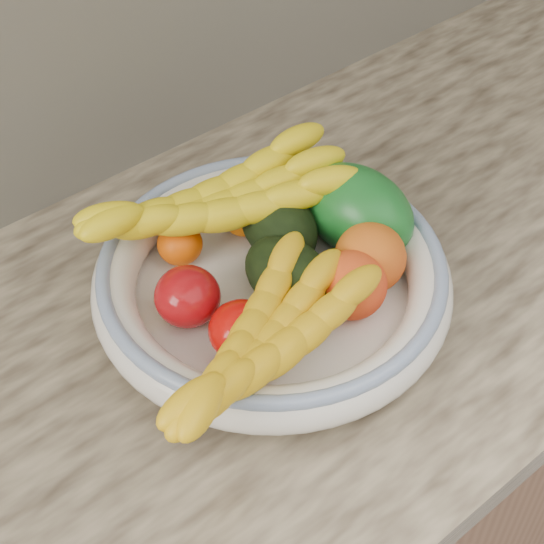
{
  "coord_description": "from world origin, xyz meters",
  "views": [
    {
      "loc": [
        -0.4,
        1.18,
        1.6
      ],
      "look_at": [
        0.0,
        1.66,
        0.96
      ],
      "focal_mm": 55.0,
      "sensor_mm": 36.0,
      "label": 1
    }
  ],
  "objects_px": {
    "banana_bunch_back": "(217,208)",
    "fruit_bowl": "(272,279)",
    "green_mango": "(357,211)",
    "banana_bunch_front": "(264,348)"
  },
  "relations": [
    {
      "from": "fruit_bowl",
      "to": "banana_bunch_back",
      "type": "height_order",
      "value": "banana_bunch_back"
    },
    {
      "from": "green_mango",
      "to": "banana_bunch_back",
      "type": "relative_size",
      "value": 0.43
    },
    {
      "from": "fruit_bowl",
      "to": "green_mango",
      "type": "height_order",
      "value": "green_mango"
    },
    {
      "from": "banana_bunch_front",
      "to": "fruit_bowl",
      "type": "bearing_deg",
      "value": 28.76
    },
    {
      "from": "green_mango",
      "to": "banana_bunch_back",
      "type": "height_order",
      "value": "green_mango"
    },
    {
      "from": "banana_bunch_back",
      "to": "banana_bunch_front",
      "type": "bearing_deg",
      "value": -100.23
    },
    {
      "from": "fruit_bowl",
      "to": "banana_bunch_front",
      "type": "distance_m",
      "value": 0.13
    },
    {
      "from": "fruit_bowl",
      "to": "green_mango",
      "type": "xyz_separation_m",
      "value": [
        0.13,
        0.0,
        0.03
      ]
    },
    {
      "from": "green_mango",
      "to": "fruit_bowl",
      "type": "bearing_deg",
      "value": 171.57
    },
    {
      "from": "banana_bunch_back",
      "to": "fruit_bowl",
      "type": "bearing_deg",
      "value": -75.29
    }
  ]
}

